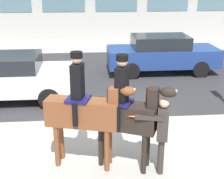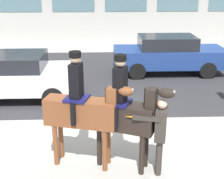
{
  "view_description": "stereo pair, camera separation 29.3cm",
  "coord_description": "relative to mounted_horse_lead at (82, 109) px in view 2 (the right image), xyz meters",
  "views": [
    {
      "loc": [
        -0.33,
        -7.77,
        3.92
      ],
      "look_at": [
        0.23,
        -1.11,
        1.49
      ],
      "focal_mm": 50.0,
      "sensor_mm": 36.0,
      "label": 1
    },
    {
      "loc": [
        -0.04,
        -7.79,
        3.92
      ],
      "look_at": [
        0.23,
        -1.11,
        1.49
      ],
      "focal_mm": 50.0,
      "sensor_mm": 36.0,
      "label": 2
    }
  ],
  "objects": [
    {
      "name": "road_surface",
      "position": [
        0.42,
        6.55,
        -1.31
      ],
      "size": [
        22.95,
        8.5,
        0.01
      ],
      "color": "#2D2D30",
      "rests_on": "ground_plane"
    },
    {
      "name": "street_car_far_lane",
      "position": [
        3.29,
        6.8,
        -0.48
      ],
      "size": [
        4.64,
        1.84,
        1.6
      ],
      "color": "navy",
      "rests_on": "ground_plane"
    },
    {
      "name": "mounted_horse_companion",
      "position": [
        0.88,
        -0.12,
        -0.03
      ],
      "size": [
        1.69,
        0.98,
        2.49
      ],
      "rotation": [
        0.0,
        0.0,
        -0.41
      ],
      "color": "black",
      "rests_on": "ground_plane"
    },
    {
      "name": "ground_plane",
      "position": [
        0.42,
        1.8,
        -1.31
      ],
      "size": [
        80.0,
        80.0,
        0.0
      ],
      "primitive_type": "plane",
      "color": "#9E9B93"
    },
    {
      "name": "pedestrian_bystander",
      "position": [
        1.57,
        -0.4,
        -0.33
      ],
      "size": [
        0.9,
        0.44,
        1.67
      ],
      "rotation": [
        0.0,
        0.0,
        2.9
      ],
      "color": "#332D28",
      "rests_on": "ground_plane"
    },
    {
      "name": "mounted_horse_lead",
      "position": [
        0.0,
        0.0,
        0.0
      ],
      "size": [
        1.91,
        0.82,
        2.54
      ],
      "rotation": [
        0.0,
        0.0,
        -0.26
      ],
      "color": "brown",
      "rests_on": "ground_plane"
    },
    {
      "name": "street_car_near_lane",
      "position": [
        -2.42,
        4.11,
        -0.51
      ],
      "size": [
        4.16,
        2.02,
        1.53
      ],
      "color": "silver",
      "rests_on": "ground_plane"
    }
  ]
}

